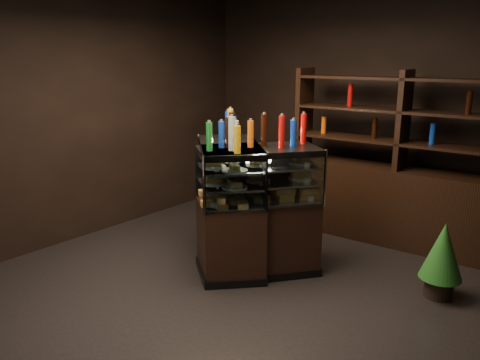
% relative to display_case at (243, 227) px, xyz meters
% --- Properties ---
extents(ground, '(5.00, 5.00, 0.00)m').
position_rel_display_case_xyz_m(ground, '(0.44, -0.42, -0.44)').
color(ground, black).
rests_on(ground, ground).
extents(room_shell, '(5.02, 5.02, 3.01)m').
position_rel_display_case_xyz_m(room_shell, '(0.44, -0.42, 1.50)').
color(room_shell, black).
rests_on(room_shell, ground).
extents(display_case, '(1.57, 1.31, 1.30)m').
position_rel_display_case_xyz_m(display_case, '(0.00, 0.00, 0.00)').
color(display_case, black).
rests_on(display_case, ground).
extents(food_display, '(1.21, 0.97, 0.41)m').
position_rel_display_case_xyz_m(food_display, '(0.00, -0.00, 0.54)').
color(food_display, '#DDA94F').
rests_on(food_display, display_case).
extents(bottles_top, '(1.04, 0.84, 0.30)m').
position_rel_display_case_xyz_m(bottles_top, '(-0.00, 0.00, 0.99)').
color(bottles_top, black).
rests_on(bottles_top, display_case).
extents(potted_conifer, '(0.38, 0.38, 0.81)m').
position_rel_display_case_xyz_m(potted_conifer, '(1.78, 0.65, 0.02)').
color(potted_conifer, black).
rests_on(potted_conifer, ground).
extents(back_shelving, '(2.55, 0.59, 2.00)m').
position_rel_display_case_xyz_m(back_shelving, '(0.95, 1.63, 0.16)').
color(back_shelving, black).
rests_on(back_shelving, ground).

